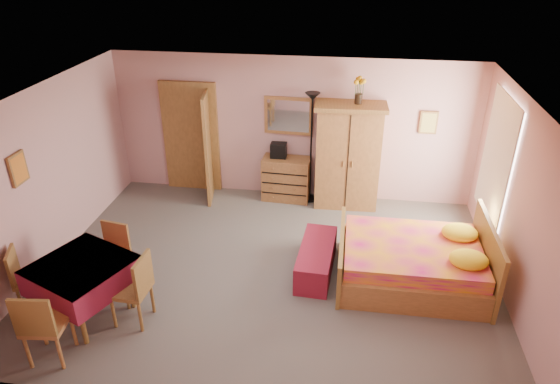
% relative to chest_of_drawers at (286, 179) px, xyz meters
% --- Properties ---
extents(floor, '(6.50, 6.50, 0.00)m').
position_rel_chest_of_drawers_xyz_m(floor, '(0.07, -2.26, -0.41)').
color(floor, '#6A645D').
rests_on(floor, ground).
extents(ceiling, '(6.50, 6.50, 0.00)m').
position_rel_chest_of_drawers_xyz_m(ceiling, '(0.07, -2.26, 2.19)').
color(ceiling, brown).
rests_on(ceiling, wall_back).
extents(wall_back, '(6.50, 0.10, 2.60)m').
position_rel_chest_of_drawers_xyz_m(wall_back, '(0.07, 0.24, 0.89)').
color(wall_back, '#C38D8E').
rests_on(wall_back, floor).
extents(wall_front, '(6.50, 0.10, 2.60)m').
position_rel_chest_of_drawers_xyz_m(wall_front, '(0.07, -4.76, 0.89)').
color(wall_front, '#C38D8E').
rests_on(wall_front, floor).
extents(wall_left, '(0.10, 5.00, 2.60)m').
position_rel_chest_of_drawers_xyz_m(wall_left, '(-3.18, -2.26, 0.89)').
color(wall_left, '#C38D8E').
rests_on(wall_left, floor).
extents(wall_right, '(0.10, 5.00, 2.60)m').
position_rel_chest_of_drawers_xyz_m(wall_right, '(3.32, -2.26, 0.89)').
color(wall_right, '#C38D8E').
rests_on(wall_right, floor).
extents(doorway, '(1.06, 0.12, 2.15)m').
position_rel_chest_of_drawers_xyz_m(doorway, '(-1.83, 0.21, 0.62)').
color(doorway, '#9E6B35').
rests_on(doorway, floor).
extents(window, '(0.08, 1.40, 1.95)m').
position_rel_chest_of_drawers_xyz_m(window, '(3.28, -1.06, 1.04)').
color(window, white).
rests_on(window, wall_right).
extents(picture_left, '(0.04, 0.32, 0.42)m').
position_rel_chest_of_drawers_xyz_m(picture_left, '(-3.15, -2.86, 1.29)').
color(picture_left, orange).
rests_on(picture_left, wall_left).
extents(picture_back, '(0.30, 0.04, 0.40)m').
position_rel_chest_of_drawers_xyz_m(picture_back, '(2.42, 0.21, 1.14)').
color(picture_back, '#D8BF59').
rests_on(picture_back, wall_back).
extents(chest_of_drawers, '(0.88, 0.47, 0.81)m').
position_rel_chest_of_drawers_xyz_m(chest_of_drawers, '(0.00, 0.00, 0.00)').
color(chest_of_drawers, brown).
rests_on(chest_of_drawers, floor).
extents(wall_mirror, '(0.87, 0.09, 0.69)m').
position_rel_chest_of_drawers_xyz_m(wall_mirror, '(0.00, 0.21, 1.14)').
color(wall_mirror, white).
rests_on(wall_mirror, wall_back).
extents(stereo, '(0.29, 0.21, 0.27)m').
position_rel_chest_of_drawers_xyz_m(stereo, '(-0.15, 0.05, 0.54)').
color(stereo, black).
rests_on(stereo, chest_of_drawers).
extents(floor_lamp, '(0.27, 0.27, 2.04)m').
position_rel_chest_of_drawers_xyz_m(floor_lamp, '(0.44, 0.02, 0.61)').
color(floor_lamp, black).
rests_on(floor_lamp, floor).
extents(wardrobe, '(1.23, 0.67, 1.90)m').
position_rel_chest_of_drawers_xyz_m(wardrobe, '(1.09, -0.05, 0.54)').
color(wardrobe, '#A06836').
rests_on(wardrobe, floor).
extents(sunflower_vase, '(0.18, 0.18, 0.46)m').
position_rel_chest_of_drawers_xyz_m(sunflower_vase, '(1.20, -0.02, 1.72)').
color(sunflower_vase, gold).
rests_on(sunflower_vase, wardrobe).
extents(bed, '(2.07, 1.64, 0.96)m').
position_rel_chest_of_drawers_xyz_m(bed, '(2.08, -2.19, 0.07)').
color(bed, '#CC1371').
rests_on(bed, floor).
extents(bench, '(0.54, 1.29, 0.42)m').
position_rel_chest_of_drawers_xyz_m(bench, '(0.74, -2.19, -0.20)').
color(bench, maroon).
rests_on(bench, floor).
extents(dining_table, '(1.40, 1.40, 0.79)m').
position_rel_chest_of_drawers_xyz_m(dining_table, '(-2.10, -3.55, -0.01)').
color(dining_table, maroon).
rests_on(dining_table, floor).
extents(chair_south, '(0.50, 0.50, 1.00)m').
position_rel_chest_of_drawers_xyz_m(chair_south, '(-2.16, -4.31, 0.09)').
color(chair_south, '#AD6F3A').
rests_on(chair_south, floor).
extents(chair_north, '(0.48, 0.48, 0.91)m').
position_rel_chest_of_drawers_xyz_m(chair_north, '(-2.05, -2.92, 0.05)').
color(chair_north, olive).
rests_on(chair_north, floor).
extents(chair_west, '(0.53, 0.53, 0.89)m').
position_rel_chest_of_drawers_xyz_m(chair_west, '(-2.86, -3.49, 0.04)').
color(chair_west, olive).
rests_on(chair_west, floor).
extents(chair_east, '(0.46, 0.46, 0.97)m').
position_rel_chest_of_drawers_xyz_m(chair_east, '(-1.47, -3.57, 0.08)').
color(chair_east, olive).
rests_on(chair_east, floor).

